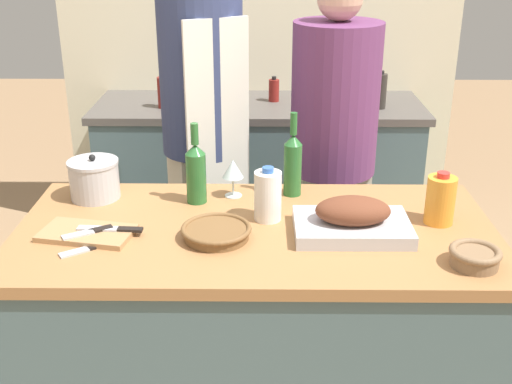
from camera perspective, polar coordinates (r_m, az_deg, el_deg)
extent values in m
cube|color=#4C666B|center=(2.36, -0.03, -13.21)|extent=(1.54, 0.75, 0.83)
cube|color=#A37042|center=(2.14, -0.03, -3.68)|extent=(1.59, 0.77, 0.04)
cube|color=#4C666B|center=(3.71, 0.23, 0.93)|extent=(1.75, 0.58, 0.85)
cube|color=#56514C|center=(3.57, 0.25, 7.55)|extent=(1.80, 0.60, 0.04)
cube|color=beige|center=(3.83, 0.29, 14.84)|extent=(2.30, 0.10, 2.55)
cube|color=#BCBCC1|center=(2.10, 8.52, -3.11)|extent=(0.37, 0.25, 0.04)
ellipsoid|color=brown|center=(2.08, 8.61, -1.65)|extent=(0.24, 0.15, 0.09)
cylinder|color=brown|center=(2.06, -3.54, -3.69)|extent=(0.21, 0.21, 0.03)
torus|color=brown|center=(2.05, -3.56, -3.27)|extent=(0.23, 0.23, 0.02)
cube|color=#AD7F51|center=(2.14, -14.79, -3.56)|extent=(0.32, 0.22, 0.02)
cylinder|color=#B7B7BC|center=(2.41, -14.16, 0.97)|extent=(0.18, 0.18, 0.13)
cylinder|color=#B7B7BC|center=(2.38, -14.33, 2.57)|extent=(0.18, 0.18, 0.01)
sphere|color=black|center=(2.38, -14.37, 2.98)|extent=(0.02, 0.02, 0.02)
cylinder|color=#846647|center=(2.00, 18.85, -5.63)|extent=(0.14, 0.14, 0.05)
torus|color=#846647|center=(1.99, 18.93, -5.05)|extent=(0.15, 0.15, 0.02)
cylinder|color=orange|center=(2.22, 16.07, -0.71)|extent=(0.10, 0.10, 0.16)
cylinder|color=red|center=(2.18, 16.33, 1.46)|extent=(0.04, 0.04, 0.02)
cylinder|color=white|center=(2.15, 1.06, -0.36)|extent=(0.09, 0.09, 0.17)
cylinder|color=#3360B2|center=(2.12, 1.07, 1.98)|extent=(0.04, 0.04, 0.02)
cylinder|color=#28662D|center=(2.30, -5.34, 1.24)|extent=(0.07, 0.07, 0.18)
cone|color=#28662D|center=(2.26, -5.44, 3.81)|extent=(0.07, 0.07, 0.04)
cylinder|color=#28662D|center=(2.24, -5.49, 5.17)|extent=(0.03, 0.03, 0.08)
cylinder|color=#28662D|center=(2.35, 3.27, 1.99)|extent=(0.07, 0.07, 0.19)
cone|color=#28662D|center=(2.32, 3.34, 4.67)|extent=(0.07, 0.07, 0.04)
cylinder|color=#28662D|center=(2.30, 3.37, 6.09)|extent=(0.03, 0.03, 0.08)
cylinder|color=silver|center=(2.37, -2.03, -0.31)|extent=(0.06, 0.06, 0.00)
cylinder|color=silver|center=(2.36, -2.04, 0.52)|extent=(0.01, 0.01, 0.07)
cone|color=silver|center=(2.33, -2.06, 2.09)|extent=(0.08, 0.08, 0.07)
cube|color=#B7B7BC|center=(2.14, -13.90, -3.16)|extent=(0.13, 0.04, 0.01)
cube|color=black|center=(2.11, -11.13, -3.29)|extent=(0.08, 0.03, 0.01)
cube|color=#B7B7BC|center=(2.05, -15.87, -5.18)|extent=(0.09, 0.08, 0.01)
cube|color=black|center=(2.06, -13.96, -4.70)|extent=(0.06, 0.05, 0.01)
cube|color=#B7B7BC|center=(2.11, -15.55, -3.66)|extent=(0.10, 0.08, 0.01)
cube|color=black|center=(2.13, -13.45, -3.21)|extent=(0.07, 0.05, 0.01)
cylinder|color=#332D28|center=(3.51, 11.00, 8.78)|extent=(0.06, 0.06, 0.18)
cylinder|color=black|center=(3.49, 11.12, 10.39)|extent=(0.03, 0.03, 0.02)
cylinder|color=maroon|center=(3.50, -8.21, 8.74)|extent=(0.07, 0.07, 0.17)
cylinder|color=black|center=(3.48, -8.29, 10.21)|extent=(0.03, 0.03, 0.02)
cylinder|color=maroon|center=(3.60, 1.60, 9.01)|extent=(0.06, 0.06, 0.12)
cylinder|color=black|center=(3.59, 1.61, 10.09)|extent=(0.02, 0.02, 0.02)
cube|color=beige|center=(3.09, -4.41, -3.79)|extent=(0.35, 0.31, 0.86)
cylinder|color=navy|center=(2.83, -4.90, 10.57)|extent=(0.36, 0.36, 0.71)
cube|color=silver|center=(2.72, -3.39, 5.72)|extent=(0.26, 0.14, 0.91)
cube|color=beige|center=(3.06, 6.41, -4.86)|extent=(0.35, 0.28, 0.78)
cylinder|color=#663360|center=(2.81, 7.05, 8.21)|extent=(0.38, 0.38, 0.65)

